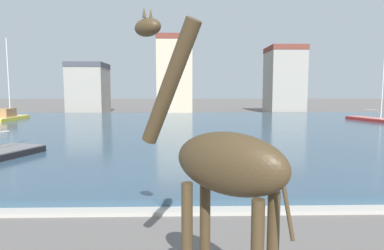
# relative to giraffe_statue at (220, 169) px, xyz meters

# --- Properties ---
(harbor_water) EXTENTS (89.02, 40.17, 0.36)m
(harbor_water) POSITION_rel_giraffe_statue_xyz_m (-0.46, 25.29, -2.36)
(harbor_water) COLOR #334C60
(harbor_water) RESTS_ON ground
(quay_edge_coping) EXTENTS (89.02, 0.50, 0.12)m
(quay_edge_coping) POSITION_rel_giraffe_statue_xyz_m (-0.46, 4.95, -2.48)
(quay_edge_coping) COLOR #ADA89E
(quay_edge_coping) RESTS_ON ground
(giraffe_statue) EXTENTS (2.40, 2.18, 4.97)m
(giraffe_statue) POSITION_rel_giraffe_statue_xyz_m (0.00, 0.00, 0.00)
(giraffe_statue) COLOR #42331E
(giraffe_statue) RESTS_ON ground
(sailboat_red) EXTENTS (3.81, 8.40, 9.12)m
(sailboat_red) POSITION_rel_giraffe_statue_xyz_m (20.43, 29.72, -2.15)
(sailboat_red) COLOR red
(sailboat_red) RESTS_ON ground
(sailboat_yellow) EXTENTS (1.93, 7.48, 9.50)m
(sailboat_yellow) POSITION_rel_giraffe_statue_xyz_m (-20.31, 33.47, -1.97)
(sailboat_yellow) COLOR gold
(sailboat_yellow) RESTS_ON ground
(townhouse_end_terrace) EXTENTS (5.74, 6.73, 8.05)m
(townhouse_end_terrace) POSITION_rel_giraffe_statue_xyz_m (-15.97, 49.73, 1.50)
(townhouse_end_terrace) COLOR gray
(townhouse_end_terrace) RESTS_ON ground
(townhouse_narrow_midrow) EXTENTS (5.44, 5.75, 12.02)m
(townhouse_narrow_midrow) POSITION_rel_giraffe_statue_xyz_m (-1.92, 47.44, 3.49)
(townhouse_narrow_midrow) COLOR #C6B293
(townhouse_narrow_midrow) RESTS_ON ground
(townhouse_wide_warehouse) EXTENTS (5.51, 6.53, 10.65)m
(townhouse_wide_warehouse) POSITION_rel_giraffe_statue_xyz_m (15.71, 48.93, 2.81)
(townhouse_wide_warehouse) COLOR gray
(townhouse_wide_warehouse) RESTS_ON ground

